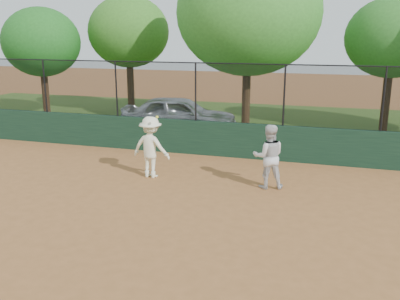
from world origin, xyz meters
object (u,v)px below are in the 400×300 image
(tree_3, at_px, (392,38))
(player_second, at_px, (269,156))
(tree_1, at_px, (129,32))
(tree_2, at_px, (248,13))
(player_main, at_px, (151,147))
(parked_car, at_px, (179,115))
(tree_0, at_px, (41,42))

(tree_3, bearing_deg, player_second, -113.18)
(player_second, bearing_deg, tree_3, -128.61)
(tree_1, xyz_separation_m, tree_2, (6.54, -2.12, 0.78))
(player_second, xyz_separation_m, tree_2, (-2.09, 7.47, 4.08))
(player_main, xyz_separation_m, tree_1, (-5.19, 9.64, 3.28))
(tree_1, relative_size, tree_3, 1.07)
(tree_2, bearing_deg, tree_3, 12.13)
(player_second, distance_m, player_main, 3.45)
(parked_car, xyz_separation_m, tree_0, (-7.76, 1.84, 2.88))
(tree_0, relative_size, tree_3, 0.96)
(parked_car, height_order, player_main, player_main)
(player_second, height_order, tree_1, tree_1)
(player_second, xyz_separation_m, tree_0, (-12.30, 7.42, 2.81))
(parked_car, relative_size, tree_2, 0.63)
(parked_car, bearing_deg, player_main, 179.97)
(parked_car, relative_size, tree_3, 0.85)
(player_main, bearing_deg, player_second, 0.74)
(player_main, height_order, tree_1, tree_1)
(player_second, bearing_deg, tree_1, -63.44)
(tree_0, bearing_deg, tree_2, 0.29)
(tree_2, bearing_deg, parked_car, -142.31)
(parked_car, relative_size, tree_0, 0.89)
(tree_3, bearing_deg, tree_0, -175.35)
(tree_1, bearing_deg, player_main, -61.70)
(player_main, relative_size, tree_1, 0.32)
(player_main, bearing_deg, tree_2, 79.78)
(parked_car, bearing_deg, tree_1, 34.60)
(parked_car, height_order, tree_0, tree_0)
(tree_1, bearing_deg, player_second, -48.01)
(tree_1, bearing_deg, parked_car, -44.40)
(tree_1, bearing_deg, tree_0, -149.30)
(player_main, height_order, tree_2, tree_2)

